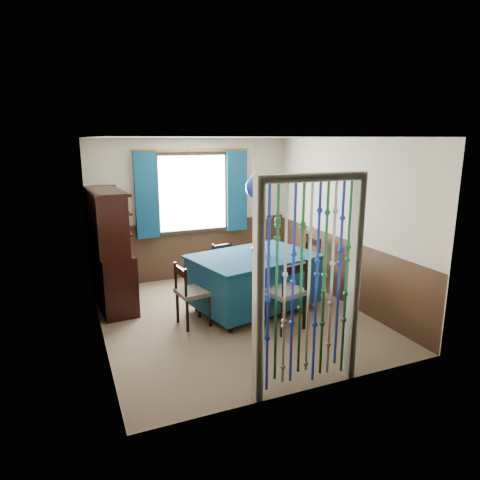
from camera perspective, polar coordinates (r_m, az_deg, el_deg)
name	(u,v)px	position (r m, az deg, el deg)	size (l,w,h in m)	color
floor	(234,316)	(6.23, -0.77, -10.12)	(4.00, 4.00, 0.00)	brown
ceiling	(234,137)	(5.72, -0.85, 13.52)	(4.00, 4.00, 0.00)	silver
wall_back	(192,209)	(7.71, -6.38, 4.07)	(3.60, 3.60, 0.00)	#B8AE96
wall_front	(313,272)	(4.12, 9.66, -4.24)	(3.60, 3.60, 0.00)	#B8AE96
wall_left	(96,243)	(5.46, -18.62, -0.42)	(4.00, 4.00, 0.00)	#B8AE96
wall_right	(343,222)	(6.72, 13.59, 2.40)	(4.00, 4.00, 0.00)	#B8AE96
wainscot_back	(194,250)	(7.85, -6.21, -1.35)	(3.60, 3.60, 0.00)	#392316
wainscot_front	(309,344)	(4.42, 9.17, -13.51)	(3.60, 3.60, 0.00)	#392316
wainscot_left	(102,301)	(5.68, -17.91, -7.78)	(4.00, 4.00, 0.00)	#392316
wainscot_right	(340,269)	(6.89, 13.15, -3.74)	(4.00, 4.00, 0.00)	#392316
window	(193,193)	(7.62, -6.34, 6.24)	(1.32, 0.12, 1.42)	black
doorway	(309,290)	(4.23, 9.12, -6.60)	(1.16, 0.12, 2.18)	silver
dining_table	(253,279)	(6.30, 1.81, -5.18)	(1.95, 1.54, 0.84)	navy
chair_near	(286,293)	(5.69, 6.14, -7.00)	(0.58, 0.56, 0.97)	black
chair_far	(227,268)	(6.90, -1.78, -3.79)	(0.48, 0.47, 0.84)	black
chair_left	(191,293)	(5.83, -6.54, -7.01)	(0.46, 0.48, 0.87)	black
chair_right	(303,264)	(6.97, 8.42, -3.23)	(0.47, 0.49, 0.97)	black
sideboard	(111,267)	(6.72, -16.82, -3.42)	(0.57, 1.38, 1.77)	black
pendant_lamp	(254,187)	(6.01, 1.91, 7.06)	(0.24, 0.24, 0.83)	olive
vase_table	(258,248)	(6.19, 2.44, -1.10)	(0.20, 0.20, 0.20)	navy
bowl_shelf	(114,229)	(6.34, -16.42, 1.44)	(0.21, 0.21, 0.05)	beige
vase_sideboard	(111,238)	(6.98, -16.86, 0.30)	(0.18, 0.18, 0.19)	beige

